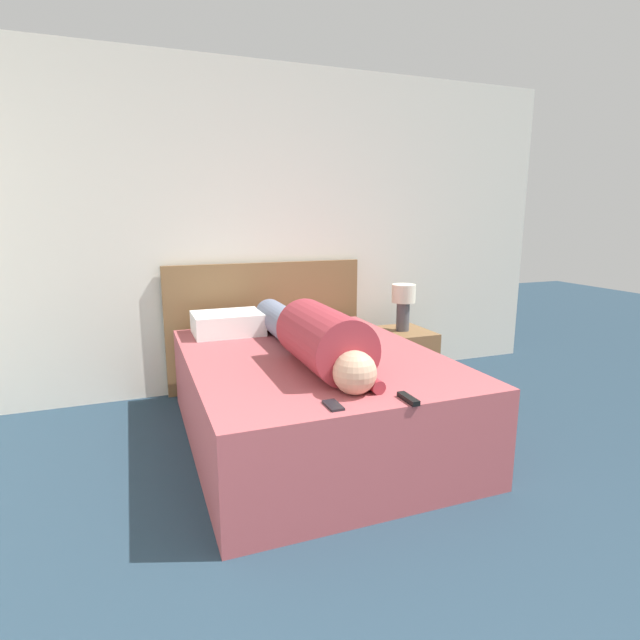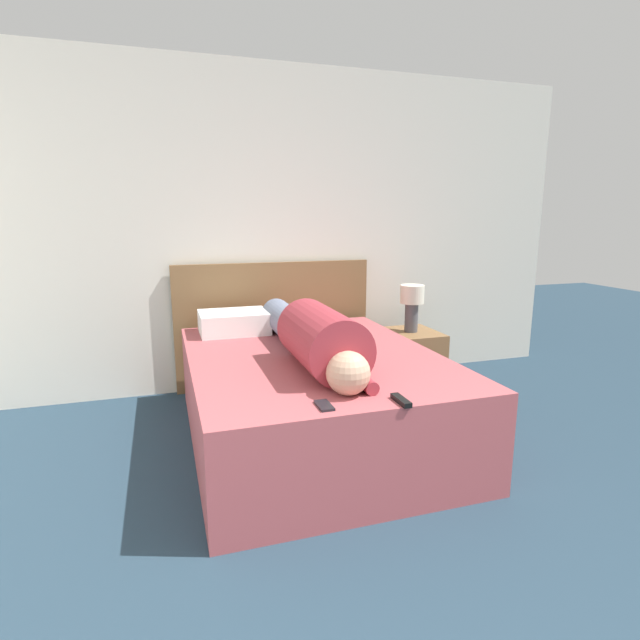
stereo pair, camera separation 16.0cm
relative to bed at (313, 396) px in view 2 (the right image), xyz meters
name	(u,v)px [view 2 (the right image)]	position (x,y,z in m)	size (l,w,h in m)	color
wall_back	(244,231)	(-0.22, 1.18, 1.02)	(5.81, 0.06, 2.60)	silver
bed	(313,396)	(0.00, 0.00, 0.00)	(1.53, 1.98, 0.57)	#A84C51
headboard	(275,325)	(0.00, 1.11, 0.24)	(1.65, 0.04, 1.05)	brown
nightstand	(410,359)	(1.06, 0.70, -0.04)	(0.44, 0.49, 0.48)	brown
table_lamp	(412,302)	(1.06, 0.70, 0.45)	(0.20, 0.20, 0.39)	#4C4C51
person_lying	(312,336)	(-0.05, -0.14, 0.44)	(0.36, 1.70, 0.36)	tan
pillow_near_headboard	(234,322)	(-0.39, 0.74, 0.36)	(0.50, 0.38, 0.16)	white
tv_remote	(401,400)	(0.15, -0.93, 0.30)	(0.04, 0.15, 0.02)	black
cell_phone	(324,405)	(-0.21, -0.87, 0.29)	(0.06, 0.13, 0.01)	black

